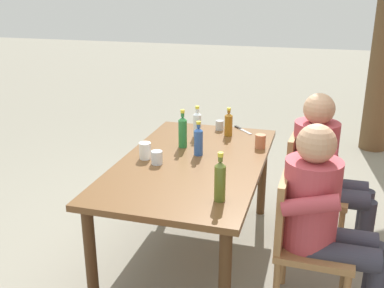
# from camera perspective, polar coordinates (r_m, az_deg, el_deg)

# --- Properties ---
(ground_plane) EXTENTS (24.00, 24.00, 0.00)m
(ground_plane) POSITION_cam_1_polar(r_m,az_deg,el_deg) (3.46, 0.00, -13.54)
(ground_plane) COLOR gray
(dining_table) EXTENTS (1.68, 0.97, 0.74)m
(dining_table) POSITION_cam_1_polar(r_m,az_deg,el_deg) (3.15, 0.00, -3.51)
(dining_table) COLOR brown
(dining_table) RESTS_ON ground_plane
(chair_far_left) EXTENTS (0.48, 0.48, 0.87)m
(chair_far_left) POSITION_cam_1_polar(r_m,az_deg,el_deg) (3.46, 14.42, -4.92)
(chair_far_left) COLOR #A37547
(chair_far_left) RESTS_ON ground_plane
(chair_far_right) EXTENTS (0.45, 0.45, 0.87)m
(chair_far_right) POSITION_cam_1_polar(r_m,az_deg,el_deg) (2.78, 13.74, -11.20)
(chair_far_right) COLOR #A37547
(chair_far_right) RESTS_ON ground_plane
(person_in_white_shirt) EXTENTS (0.47, 0.61, 1.18)m
(person_in_white_shirt) POSITION_cam_1_polar(r_m,az_deg,el_deg) (3.39, 16.48, -2.56)
(person_in_white_shirt) COLOR #B7424C
(person_in_white_shirt) RESTS_ON ground_plane
(person_in_plaid_shirt) EXTENTS (0.47, 0.61, 1.18)m
(person_in_plaid_shirt) POSITION_cam_1_polar(r_m,az_deg,el_deg) (2.70, 16.35, -8.39)
(person_in_plaid_shirt) COLOR #B7424C
(person_in_plaid_shirt) RESTS_ON ground_plane
(bottle_olive) EXTENTS (0.06, 0.06, 0.29)m
(bottle_olive) POSITION_cam_1_polar(r_m,az_deg,el_deg) (2.51, 3.56, -4.60)
(bottle_olive) COLOR #566623
(bottle_olive) RESTS_ON dining_table
(bottle_amber) EXTENTS (0.06, 0.06, 0.23)m
(bottle_amber) POSITION_cam_1_polar(r_m,az_deg,el_deg) (3.61, 4.64, 2.57)
(bottle_amber) COLOR #996019
(bottle_amber) RESTS_ON dining_table
(bottle_blue) EXTENTS (0.06, 0.06, 0.25)m
(bottle_blue) POSITION_cam_1_polar(r_m,az_deg,el_deg) (3.18, 0.82, 0.43)
(bottle_blue) COLOR #2D56A3
(bottle_blue) RESTS_ON dining_table
(bottle_green) EXTENTS (0.06, 0.06, 0.29)m
(bottle_green) POSITION_cam_1_polar(r_m,az_deg,el_deg) (3.33, -1.19, 1.63)
(bottle_green) COLOR #287A38
(bottle_green) RESTS_ON dining_table
(bottle_clear) EXTENTS (0.06, 0.06, 0.25)m
(bottle_clear) POSITION_cam_1_polar(r_m,az_deg,el_deg) (3.57, 0.66, 2.60)
(bottle_clear) COLOR white
(bottle_clear) RESTS_ON dining_table
(cup_steel) EXTENTS (0.07, 0.07, 0.08)m
(cup_steel) POSITION_cam_1_polar(r_m,az_deg,el_deg) (3.76, 3.51, 2.38)
(cup_steel) COLOR #B2B7BC
(cup_steel) RESTS_ON dining_table
(cup_glass) EXTENTS (0.08, 0.08, 0.09)m
(cup_glass) POSITION_cam_1_polar(r_m,az_deg,el_deg) (3.05, -4.47, -1.71)
(cup_glass) COLOR silver
(cup_glass) RESTS_ON dining_table
(cup_white) EXTENTS (0.08, 0.08, 0.12)m
(cup_white) POSITION_cam_1_polar(r_m,az_deg,el_deg) (3.14, -5.95, -0.85)
(cup_white) COLOR white
(cup_white) RESTS_ON dining_table
(cup_terracotta) EXTENTS (0.08, 0.08, 0.10)m
(cup_terracotta) POSITION_cam_1_polar(r_m,az_deg,el_deg) (3.37, 8.64, 0.34)
(cup_terracotta) COLOR #BC6B47
(cup_terracotta) RESTS_ON dining_table
(table_knife) EXTENTS (0.19, 0.18, 0.01)m
(table_knife) POSITION_cam_1_polar(r_m,az_deg,el_deg) (3.79, 6.32, 1.84)
(table_knife) COLOR silver
(table_knife) RESTS_ON dining_table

